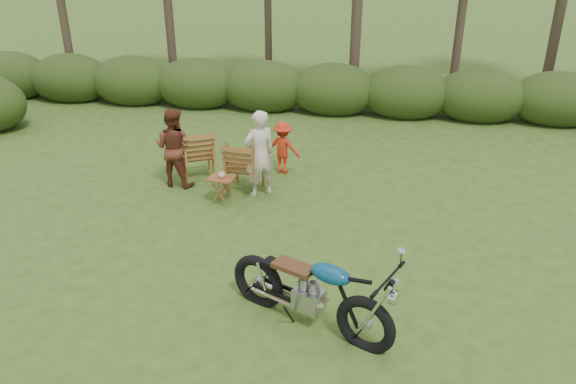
% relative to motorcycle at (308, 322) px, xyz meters
% --- Properties ---
extents(ground, '(80.00, 80.00, 0.00)m').
position_rel_motorcycle_xyz_m(ground, '(-0.55, 0.54, 0.00)').
color(ground, '#2C4818').
rests_on(ground, ground).
extents(motorcycle, '(2.49, 1.79, 1.33)m').
position_rel_motorcycle_xyz_m(motorcycle, '(0.00, 0.00, 0.00)').
color(motorcycle, '#0C6CA1').
rests_on(motorcycle, ground).
extents(lawn_chair_right, '(0.81, 0.81, 1.05)m').
position_rel_motorcycle_xyz_m(lawn_chair_right, '(-1.80, 4.00, 0.00)').
color(lawn_chair_right, brown).
rests_on(lawn_chair_right, ground).
extents(lawn_chair_left, '(0.99, 0.99, 1.06)m').
position_rel_motorcycle_xyz_m(lawn_chair_left, '(-2.96, 4.49, 0.00)').
color(lawn_chair_left, brown).
rests_on(lawn_chair_left, ground).
extents(side_table, '(0.54, 0.47, 0.51)m').
position_rel_motorcycle_xyz_m(side_table, '(-2.11, 3.36, 0.25)').
color(side_table, brown).
rests_on(side_table, ground).
extents(cup, '(0.15, 0.15, 0.10)m').
position_rel_motorcycle_xyz_m(cup, '(-2.11, 3.37, 0.56)').
color(cup, beige).
rests_on(cup, side_table).
extents(adult_a, '(0.75, 0.71, 1.73)m').
position_rel_motorcycle_xyz_m(adult_a, '(-1.46, 3.78, 0.00)').
color(adult_a, beige).
rests_on(adult_a, ground).
extents(adult_b, '(0.86, 0.71, 1.62)m').
position_rel_motorcycle_xyz_m(adult_b, '(-3.26, 3.99, 0.00)').
color(adult_b, '#5B2A1A').
rests_on(adult_b, ground).
extents(child, '(0.80, 0.54, 1.14)m').
position_rel_motorcycle_xyz_m(child, '(-1.21, 4.96, 0.00)').
color(child, red).
rests_on(child, ground).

